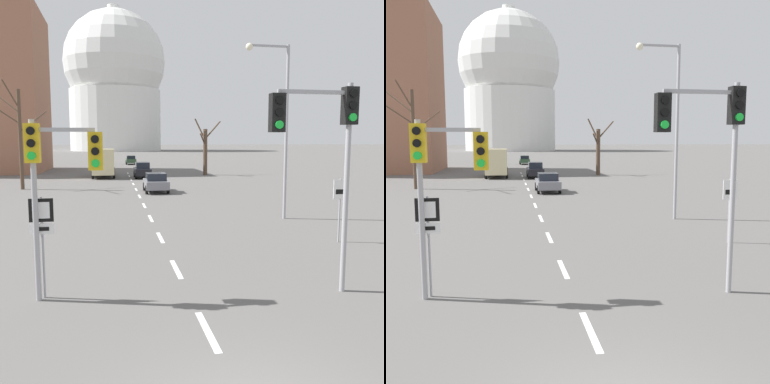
# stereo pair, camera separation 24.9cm
# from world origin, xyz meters

# --- Properties ---
(lane_stripe_0) EXTENTS (0.16, 2.00, 0.01)m
(lane_stripe_0) POSITION_xyz_m (0.00, 3.35, 0.00)
(lane_stripe_0) COLOR silver
(lane_stripe_0) RESTS_ON ground_plane
(lane_stripe_1) EXTENTS (0.16, 2.00, 0.01)m
(lane_stripe_1) POSITION_xyz_m (0.00, 7.85, 0.00)
(lane_stripe_1) COLOR silver
(lane_stripe_1) RESTS_ON ground_plane
(lane_stripe_2) EXTENTS (0.16, 2.00, 0.01)m
(lane_stripe_2) POSITION_xyz_m (0.00, 12.35, 0.00)
(lane_stripe_2) COLOR silver
(lane_stripe_2) RESTS_ON ground_plane
(lane_stripe_3) EXTENTS (0.16, 2.00, 0.01)m
(lane_stripe_3) POSITION_xyz_m (0.00, 16.85, 0.00)
(lane_stripe_3) COLOR silver
(lane_stripe_3) RESTS_ON ground_plane
(lane_stripe_4) EXTENTS (0.16, 2.00, 0.01)m
(lane_stripe_4) POSITION_xyz_m (0.00, 21.35, 0.00)
(lane_stripe_4) COLOR silver
(lane_stripe_4) RESTS_ON ground_plane
(lane_stripe_5) EXTENTS (0.16, 2.00, 0.01)m
(lane_stripe_5) POSITION_xyz_m (0.00, 25.85, 0.00)
(lane_stripe_5) COLOR silver
(lane_stripe_5) RESTS_ON ground_plane
(lane_stripe_6) EXTENTS (0.16, 2.00, 0.01)m
(lane_stripe_6) POSITION_xyz_m (0.00, 30.35, 0.00)
(lane_stripe_6) COLOR silver
(lane_stripe_6) RESTS_ON ground_plane
(lane_stripe_7) EXTENTS (0.16, 2.00, 0.01)m
(lane_stripe_7) POSITION_xyz_m (0.00, 34.85, 0.00)
(lane_stripe_7) COLOR silver
(lane_stripe_7) RESTS_ON ground_plane
(lane_stripe_8) EXTENTS (0.16, 2.00, 0.01)m
(lane_stripe_8) POSITION_xyz_m (0.00, 39.35, 0.00)
(lane_stripe_8) COLOR silver
(lane_stripe_8) RESTS_ON ground_plane
(lane_stripe_9) EXTENTS (0.16, 2.00, 0.01)m
(lane_stripe_9) POSITION_xyz_m (0.00, 43.85, 0.00)
(lane_stripe_9) COLOR silver
(lane_stripe_9) RESTS_ON ground_plane
(lane_stripe_10) EXTENTS (0.16, 2.00, 0.01)m
(lane_stripe_10) POSITION_xyz_m (0.00, 48.35, 0.00)
(lane_stripe_10) COLOR silver
(lane_stripe_10) RESTS_ON ground_plane
(traffic_signal_near_left) EXTENTS (1.87, 0.34, 4.57)m
(traffic_signal_near_left) POSITION_xyz_m (-3.30, 5.87, 3.45)
(traffic_signal_near_left) COLOR #9E9EA3
(traffic_signal_near_left) RESTS_ON ground_plane
(traffic_signal_near_right) EXTENTS (2.34, 0.34, 5.52)m
(traffic_signal_near_right) POSITION_xyz_m (3.46, 5.07, 4.20)
(traffic_signal_near_right) COLOR #9E9EA3
(traffic_signal_near_right) RESTS_ON ground_plane
(route_sign_post) EXTENTS (0.60, 0.08, 2.65)m
(route_sign_post) POSITION_xyz_m (-3.73, 6.03, 1.82)
(route_sign_post) COLOR #9E9EA3
(route_sign_post) RESTS_ON ground_plane
(speed_limit_sign) EXTENTS (0.60, 0.08, 2.56)m
(speed_limit_sign) POSITION_xyz_m (6.95, 10.26, 1.74)
(speed_limit_sign) COLOR #9E9EA3
(speed_limit_sign) RESTS_ON ground_plane
(street_lamp_right) EXTENTS (2.29, 0.36, 8.79)m
(street_lamp_right) POSITION_xyz_m (6.45, 15.55, 5.37)
(street_lamp_right) COLOR #9E9EA3
(street_lamp_right) RESTS_ON ground_plane
(sedan_near_left) EXTENTS (1.82, 3.83, 1.52)m
(sedan_near_left) POSITION_xyz_m (1.44, 28.25, 0.78)
(sedan_near_left) COLOR slate
(sedan_near_left) RESTS_ON ground_plane
(sedan_near_right) EXTENTS (1.72, 4.44, 1.49)m
(sedan_near_right) POSITION_xyz_m (1.26, 68.18, 0.76)
(sedan_near_right) COLOR #2D4C33
(sedan_near_right) RESTS_ON ground_plane
(sedan_mid_centre) EXTENTS (1.76, 4.19, 1.71)m
(sedan_mid_centre) POSITION_xyz_m (1.31, 41.35, 0.85)
(sedan_mid_centre) COLOR black
(sedan_mid_centre) RESTS_ON ground_plane
(delivery_truck) EXTENTS (2.44, 7.20, 3.14)m
(delivery_truck) POSITION_xyz_m (-2.84, 43.13, 1.70)
(delivery_truck) COLOR #333842
(delivery_truck) RESTS_ON ground_plane
(bare_tree_left_near) EXTENTS (5.16, 4.14, 8.76)m
(bare_tree_left_near) POSITION_xyz_m (-9.42, 32.18, 4.58)
(bare_tree_left_near) COLOR brown
(bare_tree_left_near) RESTS_ON ground_plane
(bare_tree_right_near) EXTENTS (3.24, 3.14, 6.60)m
(bare_tree_right_near) POSITION_xyz_m (8.87, 43.92, 3.09)
(bare_tree_right_near) COLOR brown
(bare_tree_right_near) RESTS_ON ground_plane
(capitol_dome) EXTENTS (39.04, 39.04, 55.14)m
(capitol_dome) POSITION_xyz_m (0.00, 167.38, 26.86)
(capitol_dome) COLOR silver
(capitol_dome) RESTS_ON ground_plane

